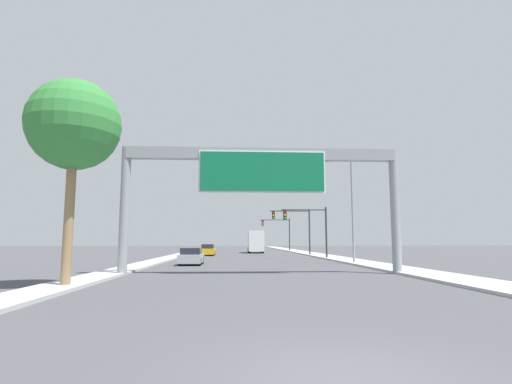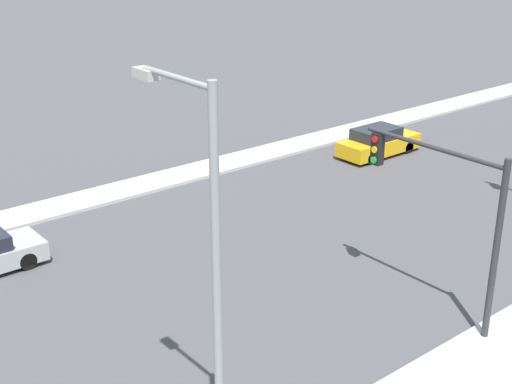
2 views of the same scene
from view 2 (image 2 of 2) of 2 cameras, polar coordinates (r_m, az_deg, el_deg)
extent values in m
cube|color=#B1B1B1|center=(48.84, 15.31, 6.71)|extent=(2.00, 120.00, 0.15)
cylinder|color=black|center=(28.11, -19.05, -4.09)|extent=(0.22, 0.64, 0.64)
cylinder|color=black|center=(26.74, -17.81, -5.27)|extent=(0.22, 0.64, 0.64)
cube|color=gold|center=(37.90, 9.78, 3.75)|extent=(1.79, 4.67, 0.76)
cube|color=#1E232D|center=(37.54, 9.61, 4.65)|extent=(1.58, 2.43, 0.57)
cylinder|color=black|center=(39.51, 10.31, 4.09)|extent=(0.22, 0.64, 0.64)
cylinder|color=black|center=(38.56, 12.07, 3.53)|extent=(0.22, 0.64, 0.64)
cylinder|color=black|center=(37.44, 7.39, 3.29)|extent=(0.22, 0.64, 0.64)
cylinder|color=black|center=(36.44, 9.17, 2.68)|extent=(0.22, 0.64, 0.64)
cylinder|color=#2D2D30|center=(21.40, 18.61, -4.71)|extent=(0.20, 0.20, 5.71)
cylinder|color=#2D2D30|center=(21.76, 13.92, 3.50)|extent=(5.00, 0.14, 0.14)
cube|color=black|center=(23.18, 9.70, 3.43)|extent=(0.35, 0.28, 1.05)
cylinder|color=red|center=(22.96, 9.49, 4.19)|extent=(0.22, 0.04, 0.22)
cylinder|color=yellow|center=(23.07, 9.43, 3.36)|extent=(0.22, 0.04, 0.22)
cylinder|color=green|center=(23.18, 9.38, 2.54)|extent=(0.22, 0.04, 0.22)
cylinder|color=gray|center=(13.95, -3.09, -9.94)|extent=(0.18, 0.18, 9.25)
cylinder|color=gray|center=(13.12, -6.35, 9.06)|extent=(2.19, 0.12, 0.12)
cube|color=#B2B2A8|center=(14.05, -8.81, 9.35)|extent=(0.60, 0.28, 0.20)
camera|label=1|loc=(35.17, -86.63, -16.24)|focal=28.00mm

